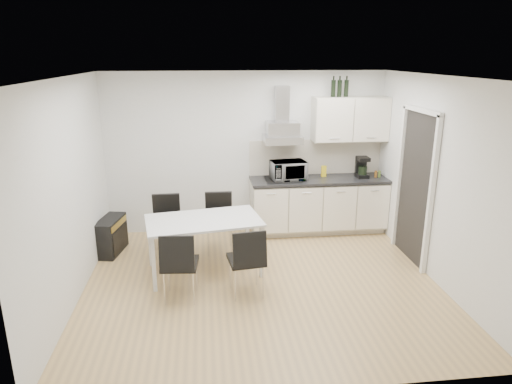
% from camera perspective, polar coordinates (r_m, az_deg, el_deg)
% --- Properties ---
extents(ground, '(4.50, 4.50, 0.00)m').
position_cam_1_polar(ground, '(6.01, 0.72, -11.37)').
color(ground, tan).
rests_on(ground, ground).
extents(wall_back, '(4.50, 0.10, 2.60)m').
position_cam_1_polar(wall_back, '(7.45, -1.21, 4.89)').
color(wall_back, silver).
rests_on(wall_back, ground).
extents(wall_front, '(4.50, 0.10, 2.60)m').
position_cam_1_polar(wall_front, '(3.67, 4.81, -8.13)').
color(wall_front, silver).
rests_on(wall_front, ground).
extents(wall_left, '(0.10, 4.00, 2.60)m').
position_cam_1_polar(wall_left, '(5.70, -22.30, -0.17)').
color(wall_left, silver).
rests_on(wall_left, ground).
extents(wall_right, '(0.10, 4.00, 2.60)m').
position_cam_1_polar(wall_right, '(6.21, 21.83, 1.23)').
color(wall_right, silver).
rests_on(wall_right, ground).
extents(ceiling, '(4.50, 4.50, 0.00)m').
position_cam_1_polar(ceiling, '(5.30, 0.82, 14.22)').
color(ceiling, white).
rests_on(ceiling, wall_back).
extents(doorway, '(0.08, 1.04, 2.10)m').
position_cam_1_polar(doorway, '(6.73, 19.14, 0.44)').
color(doorway, white).
rests_on(doorway, ground).
extents(kitchenette, '(2.22, 0.64, 2.52)m').
position_cam_1_polar(kitchenette, '(7.51, 8.07, 1.13)').
color(kitchenette, beige).
rests_on(kitchenette, ground).
extents(dining_table, '(1.61, 1.08, 0.75)m').
position_cam_1_polar(dining_table, '(6.10, -6.57, -4.08)').
color(dining_table, white).
rests_on(dining_table, ground).
extents(chair_far_left, '(0.46, 0.52, 0.88)m').
position_cam_1_polar(chair_far_left, '(6.79, -11.09, -4.21)').
color(chair_far_left, black).
rests_on(chair_far_left, ground).
extents(chair_far_right, '(0.45, 0.51, 0.88)m').
position_cam_1_polar(chair_far_right, '(6.78, -4.62, -3.96)').
color(chair_far_right, black).
rests_on(chair_far_right, ground).
extents(chair_near_left, '(0.48, 0.54, 0.88)m').
position_cam_1_polar(chair_near_left, '(5.58, -9.48, -8.94)').
color(chair_near_left, black).
rests_on(chair_near_left, ground).
extents(chair_near_right, '(0.50, 0.55, 0.88)m').
position_cam_1_polar(chair_near_right, '(5.60, -1.24, -8.56)').
color(chair_near_right, black).
rests_on(chair_near_right, ground).
extents(guitar_amp, '(0.39, 0.68, 0.53)m').
position_cam_1_polar(guitar_amp, '(7.12, -17.66, -5.21)').
color(guitar_amp, black).
rests_on(guitar_amp, ground).
extents(floor_speaker, '(0.22, 0.20, 0.31)m').
position_cam_1_polar(floor_speaker, '(7.66, -9.79, -3.95)').
color(floor_speaker, black).
rests_on(floor_speaker, ground).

